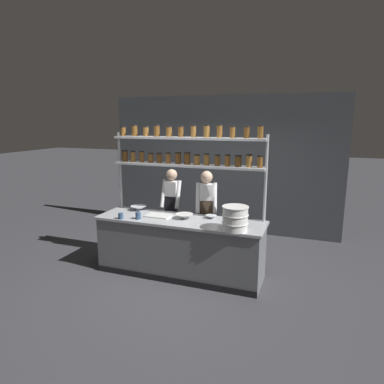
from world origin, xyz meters
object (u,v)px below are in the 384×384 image
serving_cup_front (138,216)px  prep_bowl_center_back (139,208)px  chef_left (172,206)px  chef_center (206,210)px  container_stack (235,218)px  spice_shelf_unit (187,154)px  cutting_board (158,216)px  serving_cup_by_board (121,216)px  prep_bowl_near_left (184,216)px  prep_bowl_center_front (211,217)px

serving_cup_front → prep_bowl_center_back: bearing=118.4°
chef_left → prep_bowl_center_back: 0.67m
chef_center → container_stack: chef_center is taller
spice_shelf_unit → cutting_board: 1.09m
spice_shelf_unit → prep_bowl_center_back: 1.29m
prep_bowl_center_back → chef_center: bearing=19.8°
container_stack → prep_bowl_center_back: container_stack is taller
prep_bowl_center_back → serving_cup_by_board: size_ratio=2.88×
spice_shelf_unit → chef_left: bearing=135.8°
container_stack → serving_cup_front: (-1.56, 0.03, -0.12)m
cutting_board → prep_bowl_center_back: 0.55m
chef_center → cutting_board: (-0.61, -0.63, 0.02)m
cutting_board → prep_bowl_center_back: (-0.49, 0.24, 0.02)m
prep_bowl_near_left → prep_bowl_center_front: 0.42m
prep_bowl_center_front → serving_cup_by_board: serving_cup_by_board is taller
chef_center → prep_bowl_center_back: chef_center is taller
chef_left → chef_center: (0.71, -0.15, 0.02)m
chef_left → prep_bowl_center_back: chef_left is taller
prep_bowl_center_back → prep_bowl_near_left: bearing=-12.3°
chef_center → cutting_board: bearing=-150.8°
chef_center → prep_bowl_center_front: 0.49m
chef_left → container_stack: 1.78m
container_stack → chef_center: bearing=128.5°
spice_shelf_unit → chef_center: 1.06m
serving_cup_front → chef_left: bearing=82.9°
container_stack → prep_bowl_center_front: bearing=136.9°
chef_left → serving_cup_front: 1.04m
prep_bowl_center_front → serving_cup_by_board: bearing=-158.1°
chef_left → prep_bowl_near_left: size_ratio=5.69×
container_stack → serving_cup_by_board: 1.82m
chef_center → prep_bowl_near_left: (-0.17, -0.60, 0.04)m
prep_bowl_near_left → chef_left: bearing=125.9°
chef_left → serving_cup_by_board: size_ratio=16.56×
cutting_board → serving_cup_front: bearing=-134.5°
spice_shelf_unit → chef_center: size_ratio=1.60×
chef_left → chef_center: 0.73m
chef_center → cutting_board: chef_center is taller
serving_cup_by_board → chef_left: bearing=70.9°
serving_cup_by_board → prep_bowl_center_front: bearing=21.9°
prep_bowl_near_left → prep_bowl_center_back: size_ratio=1.01×
chef_left → prep_bowl_near_left: bearing=-56.1°
spice_shelf_unit → container_stack: 1.37m
cutting_board → serving_cup_by_board: bearing=-146.2°
cutting_board → spice_shelf_unit: bearing=40.0°
chef_center → serving_cup_front: chef_center is taller
spice_shelf_unit → cutting_board: size_ratio=6.40×
prep_bowl_center_back → serving_cup_front: 0.54m
spice_shelf_unit → prep_bowl_center_front: size_ratio=14.29×
container_stack → prep_bowl_center_back: bearing=164.6°
chef_left → cutting_board: 0.80m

